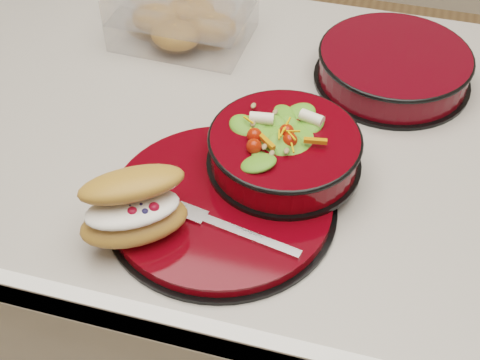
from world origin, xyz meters
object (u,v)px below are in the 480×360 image
(island_counter, at_px, (250,295))
(croissant, at_px, (134,207))
(fork, at_px, (232,229))
(salad_bowl, at_px, (285,145))
(dinner_plate, at_px, (222,204))
(pastry_box, at_px, (183,16))
(extra_bowl, at_px, (394,65))

(island_counter, distance_m, croissant, 0.57)
(croissant, bearing_deg, island_counter, 39.55)
(fork, bearing_deg, salad_bowl, -3.71)
(croissant, height_order, fork, croissant)
(dinner_plate, distance_m, pastry_box, 0.41)
(dinner_plate, height_order, pastry_box, pastry_box)
(croissant, relative_size, fork, 0.89)
(salad_bowl, distance_m, pastry_box, 0.37)
(island_counter, height_order, croissant, croissant)
(dinner_plate, distance_m, croissant, 0.12)
(salad_bowl, distance_m, croissant, 0.22)
(pastry_box, bearing_deg, salad_bowl, -47.91)
(croissant, bearing_deg, pastry_box, 68.72)
(salad_bowl, xyz_separation_m, pastry_box, (-0.24, 0.29, -0.01))
(pastry_box, bearing_deg, island_counter, -45.37)
(island_counter, relative_size, salad_bowl, 5.89)
(island_counter, distance_m, dinner_plate, 0.49)
(island_counter, height_order, fork, fork)
(croissant, xyz_separation_m, pastry_box, (-0.09, 0.45, -0.02))
(pastry_box, xyz_separation_m, extra_bowl, (0.36, -0.03, -0.01))
(dinner_plate, xyz_separation_m, croissant, (-0.09, -0.07, 0.05))
(salad_bowl, height_order, croissant, salad_bowl)
(island_counter, xyz_separation_m, dinner_plate, (0.00, -0.18, 0.46))
(pastry_box, bearing_deg, extra_bowl, -2.79)
(island_counter, relative_size, extra_bowl, 4.98)
(dinner_plate, distance_m, salad_bowl, 0.11)
(salad_bowl, relative_size, croissant, 1.39)
(dinner_plate, xyz_separation_m, extra_bowl, (0.18, 0.34, 0.02))
(island_counter, xyz_separation_m, croissant, (-0.08, -0.26, 0.50))
(fork, relative_size, pastry_box, 0.75)
(dinner_plate, bearing_deg, island_counter, 91.44)
(salad_bowl, bearing_deg, dinner_plate, -126.07)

